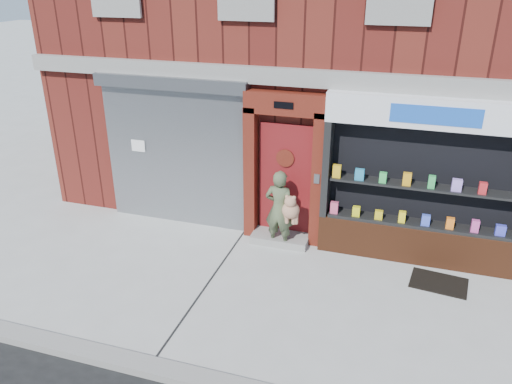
% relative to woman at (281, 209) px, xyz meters
% --- Properties ---
extents(ground, '(80.00, 80.00, 0.00)m').
position_rel_woman_xyz_m(ground, '(0.71, -1.54, -0.78)').
color(ground, '#9E9E99').
rests_on(ground, ground).
extents(building, '(12.00, 8.16, 8.00)m').
position_rel_woman_xyz_m(building, '(0.71, 4.45, 3.22)').
color(building, '#501712').
rests_on(building, ground).
extents(shutter_bay, '(3.10, 0.30, 3.04)m').
position_rel_woman_xyz_m(shutter_bay, '(-2.29, 0.39, 0.94)').
color(shutter_bay, gray).
rests_on(shutter_bay, ground).
extents(red_door_bay, '(1.52, 0.58, 2.90)m').
position_rel_woman_xyz_m(red_door_bay, '(-0.04, 0.32, 0.68)').
color(red_door_bay, '#4F160D').
rests_on(red_door_bay, ground).
extents(pharmacy_bay, '(3.50, 0.41, 3.00)m').
position_rel_woman_xyz_m(pharmacy_bay, '(2.46, 0.27, 0.59)').
color(pharmacy_bay, '#572914').
rests_on(pharmacy_bay, ground).
extents(woman, '(0.69, 0.43, 1.54)m').
position_rel_woman_xyz_m(woman, '(0.00, 0.00, 0.00)').
color(woman, '#4A5639').
rests_on(woman, ground).
extents(doormat, '(0.99, 0.75, 0.02)m').
position_rel_woman_xyz_m(doormat, '(2.89, -0.42, -0.77)').
color(doormat, black).
rests_on(doormat, ground).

